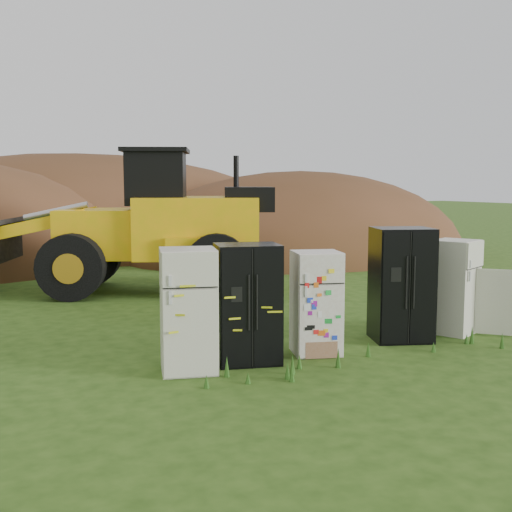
{
  "coord_description": "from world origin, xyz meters",
  "views": [
    {
      "loc": [
        -5.79,
        -8.19,
        2.64
      ],
      "look_at": [
        -0.42,
        2.0,
        1.31
      ],
      "focal_mm": 45.0,
      "sensor_mm": 36.0,
      "label": 1
    }
  ],
  "objects_px": {
    "fridge_black_side": "(248,303)",
    "fridge_open_door": "(454,287)",
    "fridge_leftmost": "(188,310)",
    "fridge_black_right": "(401,284)",
    "fridge_sticker": "(316,303)",
    "wheel_loader": "(121,221)"
  },
  "relations": [
    {
      "from": "fridge_black_side",
      "to": "wheel_loader",
      "type": "relative_size",
      "value": 0.25
    },
    {
      "from": "fridge_black_right",
      "to": "fridge_sticker",
      "type": "bearing_deg",
      "value": -156.41
    },
    {
      "from": "fridge_leftmost",
      "to": "fridge_black_right",
      "type": "relative_size",
      "value": 0.92
    },
    {
      "from": "fridge_black_side",
      "to": "fridge_black_right",
      "type": "distance_m",
      "value": 2.88
    },
    {
      "from": "fridge_black_side",
      "to": "fridge_open_door",
      "type": "bearing_deg",
      "value": 15.75
    },
    {
      "from": "fridge_leftmost",
      "to": "fridge_open_door",
      "type": "height_order",
      "value": "fridge_leftmost"
    },
    {
      "from": "fridge_black_side",
      "to": "fridge_sticker",
      "type": "height_order",
      "value": "fridge_black_side"
    },
    {
      "from": "fridge_black_side",
      "to": "fridge_black_right",
      "type": "height_order",
      "value": "fridge_black_right"
    },
    {
      "from": "fridge_leftmost",
      "to": "fridge_black_side",
      "type": "relative_size",
      "value": 0.99
    },
    {
      "from": "fridge_black_right",
      "to": "wheel_loader",
      "type": "distance_m",
      "value": 7.47
    },
    {
      "from": "fridge_leftmost",
      "to": "fridge_black_side",
      "type": "bearing_deg",
      "value": 18.24
    },
    {
      "from": "fridge_black_side",
      "to": "fridge_leftmost",
      "type": "bearing_deg",
      "value": -162.72
    },
    {
      "from": "fridge_black_side",
      "to": "fridge_sticker",
      "type": "bearing_deg",
      "value": 13.38
    },
    {
      "from": "fridge_sticker",
      "to": "fridge_open_door",
      "type": "relative_size",
      "value": 0.97
    },
    {
      "from": "wheel_loader",
      "to": "fridge_sticker",
      "type": "bearing_deg",
      "value": -56.7
    },
    {
      "from": "fridge_sticker",
      "to": "wheel_loader",
      "type": "relative_size",
      "value": 0.22
    },
    {
      "from": "fridge_open_door",
      "to": "fridge_black_right",
      "type": "bearing_deg",
      "value": 155.88
    },
    {
      "from": "wheel_loader",
      "to": "fridge_open_door",
      "type": "bearing_deg",
      "value": -35.71
    },
    {
      "from": "fridge_leftmost",
      "to": "fridge_black_side",
      "type": "xyz_separation_m",
      "value": [
        0.93,
        0.02,
        0.01
      ]
    },
    {
      "from": "fridge_black_side",
      "to": "wheel_loader",
      "type": "height_order",
      "value": "wheel_loader"
    },
    {
      "from": "fridge_open_door",
      "to": "wheel_loader",
      "type": "relative_size",
      "value": 0.23
    },
    {
      "from": "fridge_sticker",
      "to": "fridge_open_door",
      "type": "distance_m",
      "value": 2.88
    }
  ]
}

